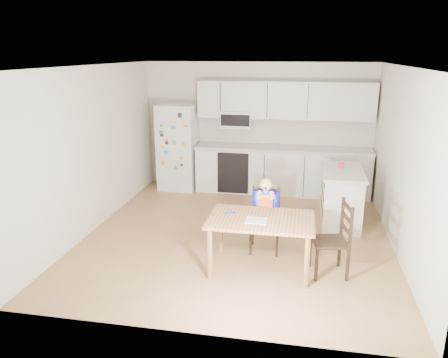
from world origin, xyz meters
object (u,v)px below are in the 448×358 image
refrigerator (178,147)px  kitchen_island (341,197)px  chair_booster (265,207)px  red_cup (341,165)px  dining_table (261,225)px  chair_side (338,234)px

refrigerator → kitchen_island: 3.43m
chair_booster → red_cup: bearing=48.2°
kitchen_island → dining_table: bearing=-121.4°
red_cup → chair_side: 1.92m
chair_booster → chair_side: (0.95, -0.55, -0.10)m
refrigerator → red_cup: refrigerator is taller
kitchen_island → chair_side: bearing=-95.3°
refrigerator → red_cup: (3.08, -1.27, 0.09)m
refrigerator → red_cup: bearing=-22.3°
kitchen_island → dining_table: kitchen_island is taller
red_cup → chair_side: size_ratio=0.10×
red_cup → kitchen_island: bearing=-79.0°
kitchen_island → chair_booster: size_ratio=1.15×
dining_table → chair_side: (0.94, 0.07, -0.07)m
red_cup → chair_booster: size_ratio=0.09×
red_cup → chair_side: (-0.14, -1.87, -0.40)m
chair_side → dining_table: bearing=-97.0°
red_cup → chair_booster: (-1.08, -1.33, -0.31)m
chair_side → red_cup: bearing=164.6°
refrigerator → chair_booster: (2.00, -2.59, -0.22)m
chair_side → kitchen_island: bearing=163.5°
refrigerator → red_cup: 3.33m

